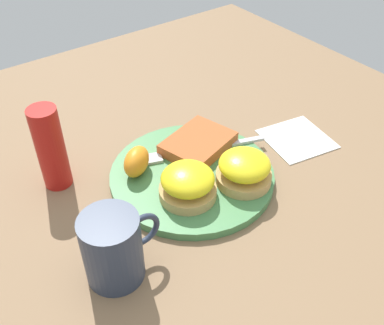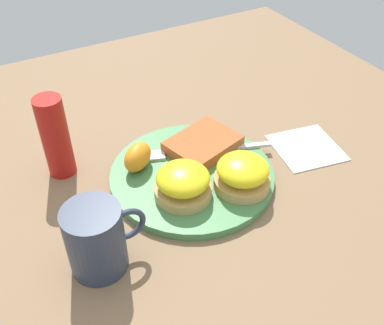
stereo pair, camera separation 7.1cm
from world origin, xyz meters
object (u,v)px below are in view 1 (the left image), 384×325
condiment_bottle (51,148)px  hashbrown_patty (198,144)px  sandwich_benedict_left (188,183)px  orange_wedge (137,161)px  cup (113,248)px  sandwich_benedict_right (244,169)px  fork (191,151)px

condiment_bottle → hashbrown_patty: bearing=-18.8°
sandwich_benedict_left → condiment_bottle: condiment_bottle is taller
sandwich_benedict_left → hashbrown_patty: bearing=45.4°
orange_wedge → cup: 0.19m
orange_wedge → condiment_bottle: (-0.11, 0.07, 0.03)m
hashbrown_patty → condiment_bottle: size_ratio=0.82×
sandwich_benedict_right → fork: sandwich_benedict_right is taller
sandwich_benedict_left → fork: (0.07, 0.08, -0.02)m
sandwich_benedict_left → sandwich_benedict_right: bearing=-15.9°
fork → cup: cup is taller
sandwich_benedict_right → condiment_bottle: condiment_bottle is taller
hashbrown_patty → orange_wedge: bearing=176.0°
sandwich_benedict_left → orange_wedge: sandwich_benedict_left is taller
sandwich_benedict_left → fork: size_ratio=0.39×
cup → sandwich_benedict_left: bearing=18.7°
sandwich_benedict_right → cup: (-0.24, -0.03, 0.01)m
sandwich_benedict_right → cup: bearing=-173.9°
sandwich_benedict_left → sandwich_benedict_right: size_ratio=1.00×
cup → condiment_bottle: bearing=87.2°
hashbrown_patty → fork: hashbrown_patty is taller
sandwich_benedict_right → cup: size_ratio=0.81×
orange_wedge → hashbrown_patty: bearing=-4.0°
fork → cup: 0.26m
cup → orange_wedge: bearing=50.5°
fork → cup: (-0.22, -0.13, 0.03)m
fork → cup: bearing=-148.7°
condiment_bottle → sandwich_benedict_right: bearing=-38.8°
condiment_bottle → sandwich_benedict_left: bearing=-48.6°
sandwich_benedict_left → fork: 0.11m
fork → condiment_bottle: condiment_bottle is taller
sandwich_benedict_right → hashbrown_patty: 0.11m
hashbrown_patty → orange_wedge: (-0.12, 0.01, 0.01)m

